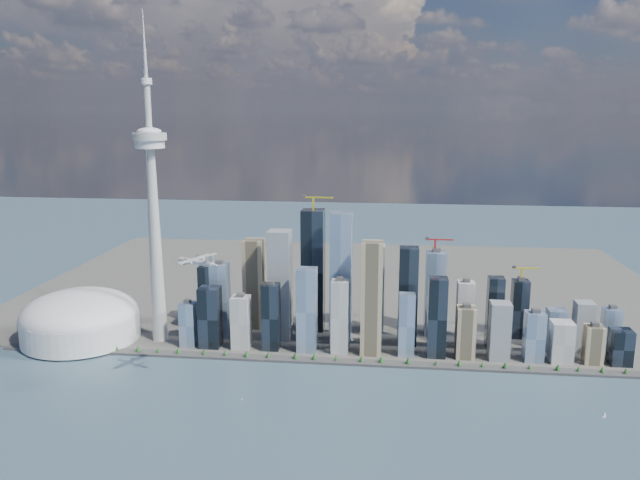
# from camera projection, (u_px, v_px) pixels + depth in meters

# --- Properties ---
(ground) EXTENTS (4000.00, 4000.00, 0.00)m
(ground) POSITION_uv_depth(u_px,v_px,m) (306.00, 443.00, 759.05)
(ground) COLOR #324B58
(ground) RESTS_ON ground
(seawall) EXTENTS (1100.00, 22.00, 4.00)m
(seawall) POSITION_uv_depth(u_px,v_px,m) (327.00, 361.00, 1001.70)
(seawall) COLOR #383838
(seawall) RESTS_ON ground
(land) EXTENTS (1400.00, 900.00, 3.00)m
(land) POSITION_uv_depth(u_px,v_px,m) (347.00, 285.00, 1439.32)
(land) COLOR #4C4C47
(land) RESTS_ON ground
(shoreline_trees) EXTENTS (960.53, 7.20, 8.80)m
(shoreline_trees) POSITION_uv_depth(u_px,v_px,m) (327.00, 357.00, 1000.31)
(shoreline_trees) COLOR #3F2D1E
(shoreline_trees) RESTS_ON seawall
(skyscraper_cluster) EXTENTS (736.00, 142.00, 247.82)m
(skyscraper_cluster) POSITION_uv_depth(u_px,v_px,m) (367.00, 302.00, 1064.11)
(skyscraper_cluster) COLOR black
(skyscraper_cluster) RESTS_ON land
(needle_tower) EXTENTS (56.00, 56.00, 550.50)m
(needle_tower) POSITION_uv_depth(u_px,v_px,m) (153.00, 208.00, 1045.30)
(needle_tower) COLOR #A7A6A1
(needle_tower) RESTS_ON land
(dome_stadium) EXTENTS (200.00, 200.00, 86.00)m
(dome_stadium) POSITION_uv_depth(u_px,v_px,m) (80.00, 319.00, 1091.57)
(dome_stadium) COLOR silver
(dome_stadium) RESTS_ON land
(airplane) EXTENTS (67.17, 60.34, 17.32)m
(airplane) POSITION_uv_depth(u_px,v_px,m) (197.00, 261.00, 844.65)
(airplane) COLOR silver
(airplane) RESTS_ON ground
(sailboat_west) EXTENTS (5.84, 3.01, 8.15)m
(sailboat_west) POSITION_uv_depth(u_px,v_px,m) (242.00, 398.00, 872.06)
(sailboat_west) COLOR silver
(sailboat_west) RESTS_ON ground
(sailboat_east) EXTENTS (5.75, 3.47, 8.20)m
(sailboat_east) POSITION_uv_depth(u_px,v_px,m) (605.00, 415.00, 822.85)
(sailboat_east) COLOR silver
(sailboat_east) RESTS_ON ground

